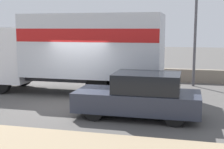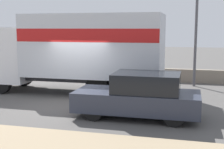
{
  "view_description": "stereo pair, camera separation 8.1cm",
  "coord_description": "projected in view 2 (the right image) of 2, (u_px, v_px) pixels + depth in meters",
  "views": [
    {
      "loc": [
        4.45,
        -11.46,
        3.0
      ],
      "look_at": [
        1.52,
        0.4,
        1.18
      ],
      "focal_mm": 50.0,
      "sensor_mm": 36.0,
      "label": 1
    },
    {
      "loc": [
        4.53,
        -11.44,
        3.0
      ],
      "look_at": [
        1.52,
        0.4,
        1.18
      ],
      "focal_mm": 50.0,
      "sensor_mm": 36.0,
      "label": 2
    }
  ],
  "objects": [
    {
      "name": "ground_plane",
      "position": [
        73.0,
        104.0,
        12.51
      ],
      "size": [
        80.0,
        80.0,
        0.0
      ],
      "primitive_type": "plane",
      "color": "#514F4C"
    },
    {
      "name": "street_lamp",
      "position": [
        197.0,
        16.0,
        15.79
      ],
      "size": [
        0.56,
        0.28,
        6.15
      ],
      "color": "#4C4C51",
      "rests_on": "ground_plane"
    },
    {
      "name": "stone_wall_backdrop",
      "position": [
        111.0,
        73.0,
        18.47
      ],
      "size": [
        60.0,
        0.35,
        0.74
      ],
      "color": "gray",
      "rests_on": "ground_plane"
    },
    {
      "name": "car_hatchback",
      "position": [
        140.0,
        96.0,
        10.49
      ],
      "size": [
        4.18,
        1.76,
        1.53
      ],
      "rotation": [
        0.0,
        0.0,
        3.14
      ],
      "color": "#282D3D",
      "rests_on": "ground_plane"
    },
    {
      "name": "box_truck",
      "position": [
        77.0,
        48.0,
        14.31
      ],
      "size": [
        8.42,
        2.6,
        3.62
      ],
      "rotation": [
        0.0,
        0.0,
        3.14
      ],
      "color": "silver",
      "rests_on": "ground_plane"
    }
  ]
}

